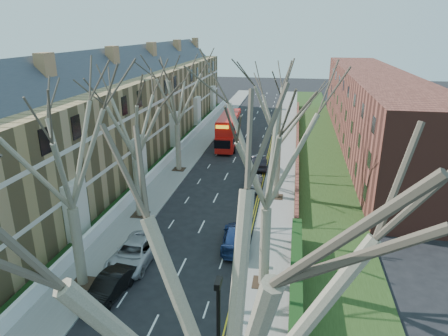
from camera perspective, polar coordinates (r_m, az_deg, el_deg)
The scene contains 18 objects.
pavement_left at distance 56.47m, azimuth -3.63°, elevation 3.46°, with size 3.00×102.00×0.12m, color slate.
pavement_right at distance 54.97m, azimuth 8.64°, elevation 2.83°, with size 3.00×102.00×0.12m, color slate.
terrace_left at distance 50.27m, azimuth -14.51°, elevation 7.31°, with size 9.70×78.00×13.60m.
flats_right at distance 58.64m, azimuth 20.38°, elevation 7.84°, with size 13.97×54.00×10.00m.
front_wall_left at distance 49.38m, azimuth -7.68°, elevation 1.64°, with size 0.30×78.00×1.00m.
grass_verge_right at distance 55.04m, azimuth 13.33°, elevation 2.64°, with size 6.00×102.00×0.06m.
tree_left_mid at distance 24.22m, azimuth -21.99°, elevation 3.63°, with size 10.50×10.50×14.71m.
tree_left_far at distance 32.94m, azimuth -12.93°, elevation 7.87°, with size 10.15×10.15×14.22m.
tree_left_dist at distance 44.02m, azimuth -6.92°, elevation 11.46°, with size 10.50×10.50×14.71m.
tree_right_near at distance 9.69m, azimuth 0.45°, elevation -16.67°, with size 10.85×10.85×15.20m.
tree_right_mid at distance 22.58m, azimuth 6.43°, elevation 3.87°, with size 10.50×10.50×14.71m.
tree_right_far at distance 36.30m, azimuth 7.98°, elevation 9.22°, with size 10.15×10.15×14.22m.
double_decker_bus at distance 55.00m, azimuth 0.69°, elevation 5.26°, with size 2.85×10.21×4.27m.
car_left_mid at distance 26.19m, azimuth -16.10°, elevation -16.02°, with size 1.49×4.28×1.41m, color black.
car_left_far at distance 29.02m, azimuth -12.68°, elevation -11.75°, with size 2.55×5.54×1.54m, color #ADADB3.
car_right_near at distance 30.32m, azimuth 1.83°, elevation -9.81°, with size 2.12×5.21×1.51m, color navy.
car_right_mid at distance 40.94m, azimuth 4.21°, elevation -1.84°, with size 1.76×4.39×1.49m, color #999BA1.
car_right_far at distance 46.69m, azimuth 5.00°, elevation 0.91°, with size 1.67×4.78×1.58m, color black.
Camera 1 is at (7.00, -13.72, 15.57)m, focal length 32.00 mm.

